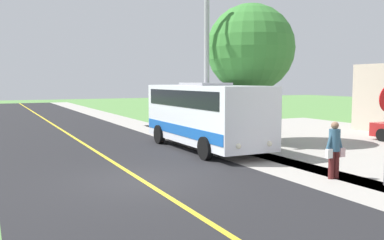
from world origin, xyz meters
TOP-DOWN VIEW (x-y plane):
  - ground_plane at (0.00, 0.00)m, footprint 120.00×120.00m
  - road_surface at (0.00, 0.00)m, footprint 8.00×100.00m
  - sidewalk at (-5.20, 0.00)m, footprint 2.40×100.00m
  - road_centre_line at (0.00, 0.00)m, footprint 0.16×100.00m
  - shuttle_bus_front at (-4.53, -4.44)m, footprint 2.72×7.72m
  - pedestrian_with_bags at (-5.41, 2.41)m, footprint 0.72×0.34m
  - street_light_pole at (-4.87, -5.17)m, footprint 1.97×0.24m
  - tree_curbside at (-7.40, -5.18)m, footprint 4.25×4.25m

SIDE VIEW (x-z plane):
  - ground_plane at x=0.00m, z-range 0.00..0.00m
  - sidewalk at x=-5.20m, z-range 0.00..0.01m
  - road_surface at x=0.00m, z-range 0.00..0.01m
  - road_centre_line at x=0.00m, z-range 0.01..0.01m
  - pedestrian_with_bags at x=-5.41m, z-range 0.07..1.84m
  - shuttle_bus_front at x=-4.53m, z-range 0.15..3.09m
  - street_light_pole at x=-4.87m, z-range 0.40..7.96m
  - tree_curbside at x=-7.40m, z-range 1.21..7.92m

